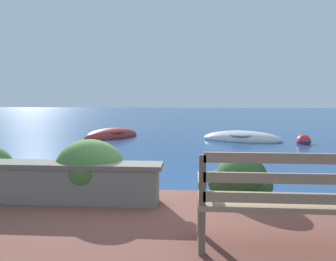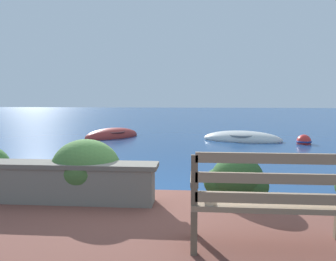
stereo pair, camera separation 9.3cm
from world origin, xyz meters
name	(u,v)px [view 1 (the left image)]	position (x,y,z in m)	size (l,w,h in m)	color
ground_plane	(164,204)	(0.00, 0.00, 0.00)	(80.00, 80.00, 0.00)	navy
park_bench	(279,198)	(1.21, -1.82, 0.70)	(1.49, 0.48, 0.93)	brown
stone_wall	(71,182)	(-1.19, -0.65, 0.49)	(2.44, 0.39, 0.53)	slate
hedge_clump_left	(89,172)	(-1.02, -0.41, 0.57)	(1.19, 0.86, 0.81)	#426B33
hedge_clump_centre	(240,180)	(1.07, -0.33, 0.48)	(0.88, 0.63, 0.60)	#284C23
rowboat_nearest	(242,139)	(2.24, 7.23, 0.06)	(3.04, 1.89, 0.62)	silver
rowboat_mid	(112,136)	(-2.71, 7.72, 0.06)	(2.31, 2.43, 0.65)	#9E2D28
mooring_buoy	(303,141)	(4.21, 6.54, 0.08)	(0.52, 0.52, 0.47)	red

